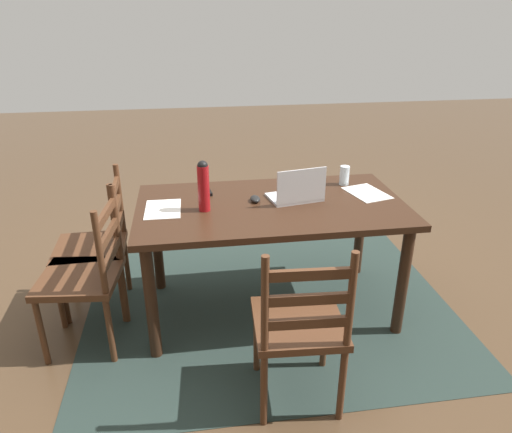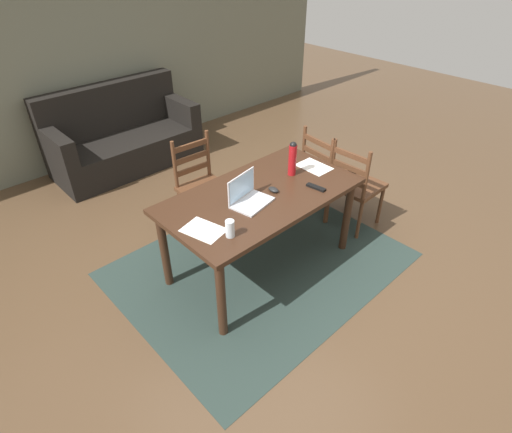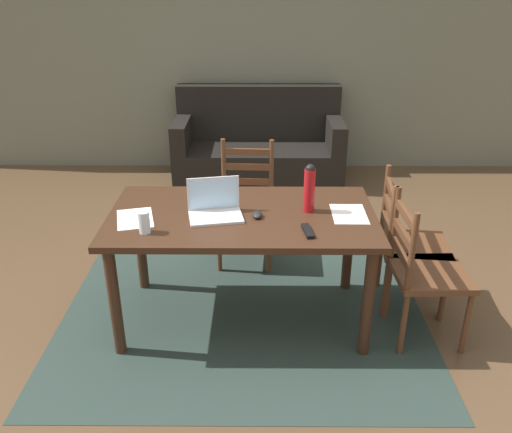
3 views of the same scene
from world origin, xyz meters
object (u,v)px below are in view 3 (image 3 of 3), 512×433
object	(u,v)px
dining_table	(242,227)
chair_right_near	(424,272)
water_bottle	(309,187)
computer_mouse	(257,215)
tv_remote	(308,231)
chair_far_head	(246,205)
drinking_glass	(144,222)
chair_right_far	(409,244)
laptop	(215,206)
couch	(258,148)

from	to	relation	value
dining_table	chair_right_near	distance (m)	1.15
water_bottle	computer_mouse	size ratio (longest dim) A/B	3.08
computer_mouse	tv_remote	world-z (taller)	computer_mouse
chair_far_head	drinking_glass	distance (m)	1.27
chair_right_far	water_bottle	size ratio (longest dim) A/B	3.08
chair_right_near	laptop	size ratio (longest dim) A/B	2.67
laptop	water_bottle	distance (m)	0.59
drinking_glass	tv_remote	distance (m)	0.94
couch	tv_remote	world-z (taller)	couch
dining_table	water_bottle	distance (m)	0.49
chair_right_near	tv_remote	distance (m)	0.80
computer_mouse	tv_remote	distance (m)	0.36
computer_mouse	tv_remote	size ratio (longest dim) A/B	0.59
chair_far_head	couch	size ratio (longest dim) A/B	0.53
drinking_glass	tv_remote	xyz separation A→B (m)	(0.94, 0.00, -0.05)
chair_right_far	computer_mouse	bearing A→B (deg)	-167.08
chair_right_near	laptop	distance (m)	1.34
laptop	drinking_glass	bearing A→B (deg)	-147.76
laptop	computer_mouse	xyz separation A→B (m)	(0.26, -0.03, -0.04)
chair_right_near	couch	world-z (taller)	couch
chair_right_far	chair_far_head	bearing A→B (deg)	150.22
dining_table	chair_far_head	size ratio (longest dim) A/B	1.74
computer_mouse	water_bottle	bearing A→B (deg)	14.83
couch	tv_remote	bearing A→B (deg)	-84.29
drinking_glass	chair_right_near	bearing A→B (deg)	2.83
chair_right_near	water_bottle	distance (m)	0.87
drinking_glass	computer_mouse	size ratio (longest dim) A/B	1.30
computer_mouse	chair_right_far	bearing A→B (deg)	11.76
chair_far_head	couch	xyz separation A→B (m)	(0.09, 1.81, -0.11)
chair_right_near	chair_right_far	world-z (taller)	same
drinking_glass	laptop	bearing A→B (deg)	32.24
dining_table	chair_right_far	bearing A→B (deg)	9.37
drinking_glass	dining_table	bearing A→B (deg)	25.54
laptop	drinking_glass	xyz separation A→B (m)	(-0.38, -0.24, 0.01)
couch	tv_remote	size ratio (longest dim) A/B	10.59
chair_right_far	laptop	xyz separation A→B (m)	(-1.28, -0.21, 0.37)
chair_right_near	laptop	bearing A→B (deg)	172.91
tv_remote	chair_far_head	bearing A→B (deg)	101.45
tv_remote	water_bottle	bearing A→B (deg)	76.60
dining_table	computer_mouse	bearing A→B (deg)	-28.28
chair_right_near	water_bottle	xyz separation A→B (m)	(-0.70, 0.22, 0.47)
dining_table	drinking_glass	bearing A→B (deg)	-154.46
dining_table	tv_remote	bearing A→B (deg)	-33.90
chair_far_head	tv_remote	bearing A→B (deg)	-70.50
chair_right_near	computer_mouse	size ratio (longest dim) A/B	9.50
couch	laptop	distance (m)	2.70
dining_table	laptop	bearing A→B (deg)	-172.72
chair_right_far	tv_remote	size ratio (longest dim) A/B	5.59
chair_far_head	laptop	bearing A→B (deg)	-101.39
dining_table	drinking_glass	distance (m)	0.63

